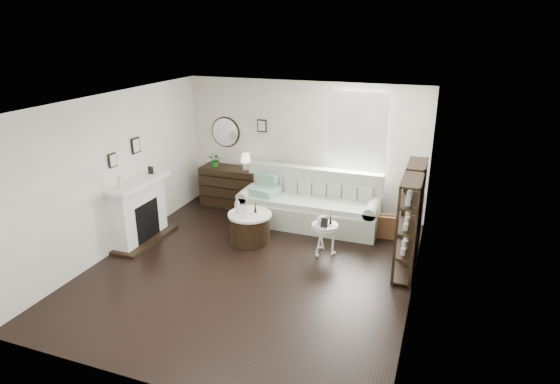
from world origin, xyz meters
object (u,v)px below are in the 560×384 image
at_px(sofa, 310,207).
at_px(drum_table, 250,227).
at_px(pedestal_table, 325,227).
at_px(dresser, 231,186).

bearing_deg(sofa, drum_table, -123.96).
height_order(drum_table, pedestal_table, pedestal_table).
xyz_separation_m(sofa, pedestal_table, (0.61, -1.16, 0.15)).
height_order(sofa, dresser, sofa).
distance_m(dresser, drum_table, 1.91).
bearing_deg(pedestal_table, sofa, 117.79).
relative_size(drum_table, pedestal_table, 1.44).
bearing_deg(dresser, drum_table, -53.97).
bearing_deg(sofa, pedestal_table, -62.21).
bearing_deg(drum_table, dresser, 126.03).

